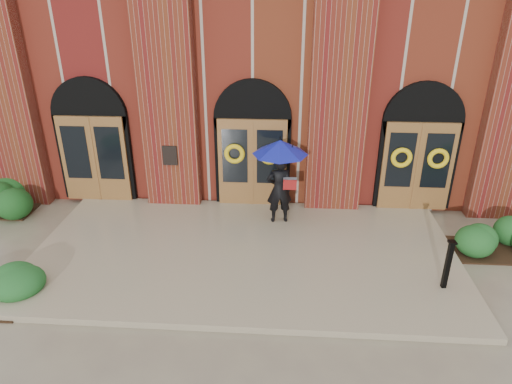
{
  "coord_description": "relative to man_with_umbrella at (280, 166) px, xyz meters",
  "views": [
    {
      "loc": [
        0.9,
        -9.1,
        6.0
      ],
      "look_at": [
        0.22,
        1.0,
        1.3
      ],
      "focal_mm": 32.0,
      "sensor_mm": 36.0,
      "label": 1
    }
  ],
  "objects": [
    {
      "name": "hedge_wall_right",
      "position": [
        5.59,
        -0.95,
        -1.39
      ],
      "size": [
        2.67,
        1.07,
        0.69
      ],
      "primitive_type": "ellipsoid",
      "color": "#1C4F1E",
      "rests_on": "ground"
    },
    {
      "name": "man_with_umbrella",
      "position": [
        0.0,
        0.0,
        0.0
      ],
      "size": [
        1.64,
        1.64,
        2.26
      ],
      "rotation": [
        0.0,
        0.0,
        3.31
      ],
      "color": "black",
      "rests_on": "landing"
    },
    {
      "name": "church_building",
      "position": [
        -0.78,
        7.07,
        1.77
      ],
      "size": [
        16.2,
        12.53,
        7.0
      ],
      "color": "#612914",
      "rests_on": "ground"
    },
    {
      "name": "ground",
      "position": [
        -0.78,
        -1.71,
        -1.73
      ],
      "size": [
        90.0,
        90.0,
        0.0
      ],
      "primitive_type": "plane",
      "color": "gray",
      "rests_on": "ground"
    },
    {
      "name": "landing",
      "position": [
        -0.78,
        -1.56,
        -1.66
      ],
      "size": [
        10.0,
        5.3,
        0.15
      ],
      "primitive_type": "cube",
      "color": "gray",
      "rests_on": "ground"
    },
    {
      "name": "metal_post",
      "position": [
        3.52,
        -2.71,
        -1.0
      ],
      "size": [
        0.17,
        0.17,
        1.11
      ],
      "rotation": [
        0.0,
        0.0,
        0.11
      ],
      "color": "black",
      "rests_on": "landing"
    }
  ]
}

